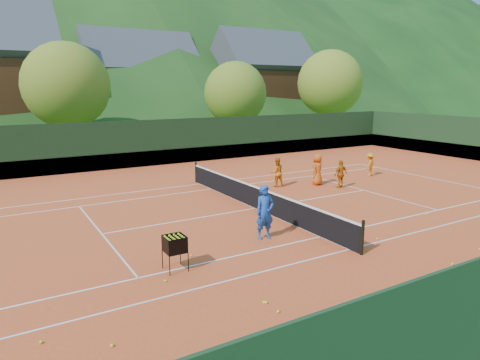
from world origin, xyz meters
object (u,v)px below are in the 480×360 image
student_d (370,165)px  chalet_mid (139,88)px  coach (265,212)px  student_c (318,169)px  chalet_right (261,86)px  tennis_net (256,197)px  ball_hopper (175,245)px  student_b (341,174)px  student_a (277,172)px

student_d → chalet_mid: 32.09m
coach → student_c: 8.81m
chalet_right → tennis_net: bearing=-123.7°
ball_hopper → coach: bearing=13.4°
student_b → student_d: bearing=-162.3°
tennis_net → chalet_mid: 34.81m
coach → student_a: 7.87m
tennis_net → chalet_right: chalet_right is taller
student_a → student_c: 2.21m
coach → chalet_mid: (7.75, 37.28, 4.04)m
tennis_net → chalet_right: 36.37m
chalet_right → coach: bearing=-123.2°
student_a → chalet_mid: bearing=-85.1°
student_b → ball_hopper: student_b is taller
student_a → chalet_right: 32.24m
student_c → chalet_mid: chalet_mid is taller
tennis_net → ball_hopper: size_ratio=12.07×
student_c → student_d: 4.14m
coach → chalet_mid: bearing=82.9°
student_c → ball_hopper: 12.25m
student_c → tennis_net: (-5.19, -2.13, -0.32)m
student_a → chalet_mid: 31.52m
coach → student_c: coach is taller
student_b → student_c: bearing=-65.7°
student_b → chalet_mid: bearing=-93.5°
student_a → student_c: size_ratio=0.92×
student_a → student_b: 3.24m
chalet_mid → student_a: bearing=-95.3°
student_c → chalet_mid: 32.15m
coach → ball_hopper: (-3.58, -0.85, -0.18)m
coach → ball_hopper: coach is taller
student_b → student_c: student_c is taller
tennis_net → ball_hopper: (-5.33, -4.13, 0.25)m
student_b → tennis_net: bearing=6.9°
student_c → chalet_right: bearing=-138.1°
ball_hopper → chalet_mid: bearing=73.5°
student_d → ball_hopper: (-14.66, -6.50, 0.07)m
student_b → tennis_net: student_b is taller
student_c → student_b: bearing=97.3°
coach → tennis_net: coach is taller
student_b → chalet_right: chalet_right is taller
coach → student_c: (6.95, 5.41, -0.10)m
coach → chalet_right: chalet_right is taller
student_a → student_d: bearing=-174.6°
chalet_right → student_b: bearing=-116.1°
student_d → ball_hopper: size_ratio=1.35×
student_b → student_c: 1.26m
coach → tennis_net: size_ratio=0.15×
chalet_mid → ball_hopper: bearing=-106.5°
student_b → coach: bearing=26.6°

